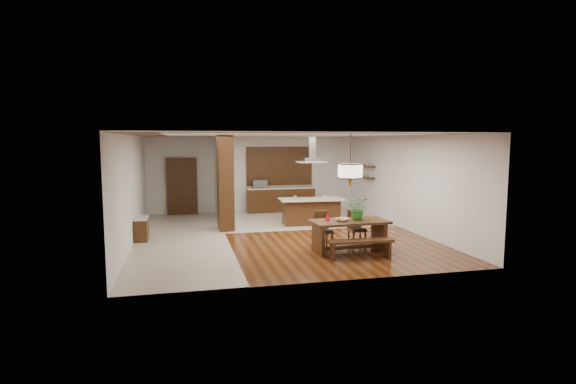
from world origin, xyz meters
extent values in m
plane|color=#3C1D0B|center=(0.00, 0.00, 0.00)|extent=(9.00, 9.00, 0.00)
cube|color=white|center=(0.00, 0.00, 2.90)|extent=(8.00, 9.00, 0.04)
cube|color=silver|center=(0.00, 4.50, 1.45)|extent=(8.00, 0.04, 2.90)
cube|color=silver|center=(0.00, -4.50, 1.45)|extent=(8.00, 0.04, 2.90)
cube|color=silver|center=(-4.00, 0.00, 1.45)|extent=(0.04, 9.00, 2.90)
cube|color=silver|center=(4.00, 0.00, 1.45)|extent=(0.04, 9.00, 2.90)
cube|color=beige|center=(-2.75, 0.00, 0.01)|extent=(2.50, 9.00, 0.01)
cube|color=beige|center=(1.25, 2.50, 0.01)|extent=(5.50, 4.00, 0.01)
cube|color=#3D1C0F|center=(0.00, 0.00, 2.88)|extent=(8.00, 9.00, 0.02)
cube|color=black|center=(-1.40, 1.20, 1.45)|extent=(0.45, 1.00, 2.90)
cube|color=silver|center=(-1.40, 3.30, 1.45)|extent=(0.18, 2.40, 2.90)
cube|color=black|center=(-3.81, 0.20, 0.32)|extent=(0.37, 0.88, 0.63)
cube|color=black|center=(-2.70, 4.40, 1.05)|extent=(1.10, 0.20, 2.10)
cube|color=black|center=(1.00, 4.20, 0.45)|extent=(2.60, 0.60, 0.90)
cube|color=beige|center=(1.00, 4.20, 0.92)|extent=(2.60, 0.62, 0.05)
cube|color=#9D6B2F|center=(1.00, 4.46, 1.75)|extent=(2.60, 0.08, 1.50)
cube|color=black|center=(3.87, 2.60, 1.40)|extent=(0.26, 0.90, 0.04)
cube|color=black|center=(3.87, 2.60, 1.80)|extent=(0.26, 0.90, 0.04)
cube|color=black|center=(1.31, -2.33, 0.75)|extent=(1.91, 1.01, 0.06)
cube|color=black|center=(0.50, -2.36, 0.36)|extent=(0.11, 0.75, 0.72)
cube|color=black|center=(2.12, -2.29, 0.36)|extent=(0.11, 0.75, 0.72)
imported|color=#287527|center=(1.56, -2.27, 1.06)|extent=(0.61, 0.57, 0.55)
imported|color=beige|center=(1.09, -2.41, 0.82)|extent=(0.39, 0.39, 0.08)
cone|color=red|center=(0.76, -2.26, 0.88)|extent=(0.16, 0.16, 0.20)
cylinder|color=gold|center=(1.84, -2.39, 0.83)|extent=(0.09, 0.09, 0.10)
cube|color=black|center=(1.39, 1.35, 0.41)|extent=(1.85, 0.80, 0.82)
cube|color=beige|center=(1.39, 1.30, 0.84)|extent=(2.14, 1.04, 0.05)
imported|color=silver|center=(1.83, 1.28, 0.90)|extent=(0.11, 0.11, 0.09)
imported|color=#B2B4B9|center=(0.18, 4.17, 1.10)|extent=(0.55, 0.38, 0.29)
camera|label=1|loc=(-2.67, -12.58, 2.73)|focal=28.00mm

